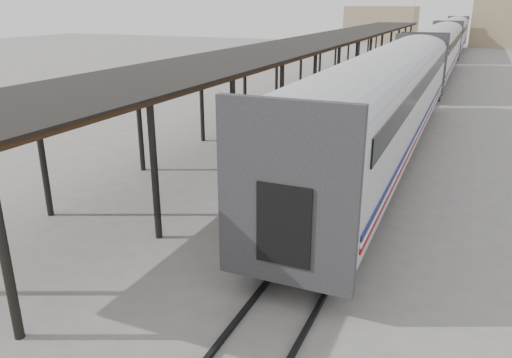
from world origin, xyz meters
The scene contains 10 objects.
ground centered at (0.00, 0.00, 0.00)m, with size 160.00×160.00×0.00m, color slate.
train centered at (3.19, 33.79, 2.69)m, with size 3.45×76.01×4.01m.
canopy centered at (-3.40, 24.00, 4.00)m, with size 4.90×64.30×4.15m.
rails centered at (3.20, 34.00, 0.06)m, with size 1.54×150.00×0.12m.
building_left centered at (-10.00, 82.00, 3.00)m, with size 12.00×8.00×6.00m, color tan.
baggage_cart centered at (0.99, -0.08, 0.65)m, with size 1.71×2.60×0.86m.
suitcase_stack centered at (0.83, 0.22, 1.05)m, with size 1.33×1.27×0.57m.
luggage_tug centered at (-1.09, 20.55, 0.58)m, with size 1.36×1.65×1.26m.
porter centered at (1.20, -0.73, 1.78)m, with size 0.67×0.44×1.83m, color navy.
pedestrian centered at (-2.97, 10.67, 0.98)m, with size 1.15×0.48×1.96m, color black.
Camera 1 is at (6.40, -12.88, 6.38)m, focal length 35.00 mm.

